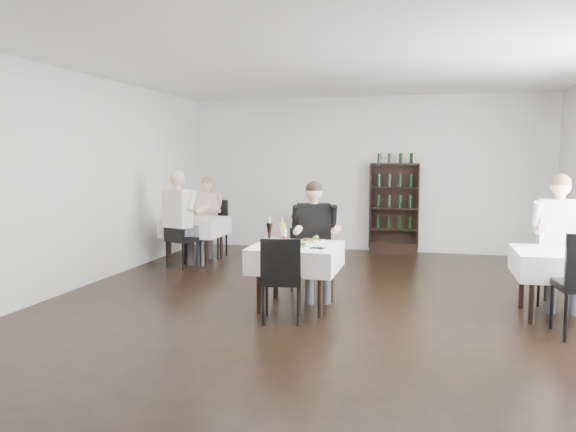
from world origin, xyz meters
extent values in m
plane|color=black|center=(0.00, 0.00, 0.00)|extent=(9.00, 9.00, 0.00)
plane|color=white|center=(0.00, 0.00, 3.00)|extent=(9.00, 9.00, 0.00)
plane|color=white|center=(0.00, 4.50, 1.50)|extent=(7.00, 0.00, 7.00)
plane|color=white|center=(0.00, -4.50, 1.50)|extent=(7.00, 0.00, 7.00)
plane|color=white|center=(-3.50, 0.00, 1.50)|extent=(0.00, 9.00, 9.00)
cube|color=black|center=(0.60, 4.32, 0.10)|extent=(0.90, 0.28, 0.20)
cylinder|color=black|center=(-0.67, -0.36, 0.35)|extent=(0.06, 0.06, 0.71)
cylinder|color=black|center=(-0.67, 0.36, 0.35)|extent=(0.06, 0.06, 0.71)
cylinder|color=black|center=(0.07, -0.36, 0.35)|extent=(0.06, 0.06, 0.71)
cylinder|color=black|center=(0.07, 0.36, 0.35)|extent=(0.06, 0.06, 0.71)
cube|color=black|center=(-0.30, 0.00, 0.73)|extent=(0.85, 0.85, 0.04)
cube|color=white|center=(-0.30, 0.00, 0.62)|extent=(1.03, 1.03, 0.30)
cylinder|color=black|center=(-3.04, 2.16, 0.35)|extent=(0.06, 0.06, 0.71)
cylinder|color=black|center=(-3.04, 2.84, 0.35)|extent=(0.06, 0.06, 0.71)
cylinder|color=black|center=(-2.36, 2.16, 0.35)|extent=(0.06, 0.06, 0.71)
cylinder|color=black|center=(-2.36, 2.84, 0.35)|extent=(0.06, 0.06, 0.71)
cube|color=black|center=(-2.70, 2.50, 0.73)|extent=(0.80, 0.80, 0.04)
cube|color=white|center=(-2.70, 2.50, 0.62)|extent=(0.98, 0.98, 0.30)
cylinder|color=black|center=(2.36, -0.04, 0.35)|extent=(0.06, 0.06, 0.71)
cylinder|color=black|center=(2.36, 0.64, 0.35)|extent=(0.06, 0.06, 0.71)
cube|color=black|center=(2.70, 0.30, 0.73)|extent=(0.80, 0.80, 0.04)
cube|color=white|center=(2.70, 0.30, 0.62)|extent=(0.98, 0.98, 0.30)
imported|color=#226121|center=(-0.97, 4.20, 0.45)|extent=(0.94, 0.86, 0.90)
cylinder|color=black|center=(-0.67, 0.44, 0.20)|extent=(0.03, 0.03, 0.40)
cylinder|color=black|center=(-0.54, 0.76, 0.20)|extent=(0.03, 0.03, 0.40)
cylinder|color=black|center=(-0.34, 0.31, 0.20)|extent=(0.03, 0.03, 0.40)
cylinder|color=black|center=(-0.22, 0.64, 0.20)|extent=(0.03, 0.03, 0.40)
cube|color=black|center=(-0.44, 0.54, 0.43)|extent=(0.52, 0.52, 0.06)
cube|color=black|center=(-0.37, 0.71, 0.66)|extent=(0.39, 0.18, 0.44)
cylinder|color=black|center=(-0.17, -0.37, 0.22)|extent=(0.03, 0.03, 0.43)
cylinder|color=black|center=(-0.10, -0.74, 0.22)|extent=(0.03, 0.03, 0.43)
cylinder|color=black|center=(-0.55, -0.44, 0.22)|extent=(0.03, 0.03, 0.43)
cylinder|color=black|center=(-0.48, -0.81, 0.22)|extent=(0.03, 0.03, 0.43)
cube|color=black|center=(-0.33, -0.59, 0.46)|extent=(0.51, 0.51, 0.07)
cube|color=black|center=(-0.29, -0.79, 0.72)|extent=(0.44, 0.13, 0.47)
cylinder|color=black|center=(-2.82, 2.80, 0.24)|extent=(0.04, 0.04, 0.48)
cylinder|color=black|center=(-2.81, 3.22, 0.24)|extent=(0.04, 0.04, 0.48)
cylinder|color=black|center=(-2.41, 2.80, 0.24)|extent=(0.04, 0.04, 0.48)
cylinder|color=black|center=(-2.40, 3.21, 0.24)|extent=(0.04, 0.04, 0.48)
cube|color=black|center=(-2.61, 3.01, 0.51)|extent=(0.48, 0.48, 0.07)
cube|color=black|center=(-2.61, 3.22, 0.79)|extent=(0.48, 0.06, 0.52)
cylinder|color=black|center=(-2.43, 2.07, 0.22)|extent=(0.04, 0.04, 0.45)
cylinder|color=black|center=(-2.59, 1.71, 0.22)|extent=(0.04, 0.04, 0.45)
cylinder|color=black|center=(-2.79, 2.23, 0.22)|extent=(0.04, 0.04, 0.45)
cylinder|color=black|center=(-2.95, 1.87, 0.22)|extent=(0.04, 0.04, 0.45)
cube|color=black|center=(-2.69, 1.97, 0.48)|extent=(0.59, 0.59, 0.07)
cube|color=black|center=(-2.77, 1.78, 0.74)|extent=(0.43, 0.23, 0.49)
cylinder|color=black|center=(2.57, 0.75, 0.21)|extent=(0.03, 0.03, 0.42)
cylinder|color=black|center=(2.71, 1.08, 0.21)|extent=(0.03, 0.03, 0.42)
cylinder|color=black|center=(2.90, 0.61, 0.21)|extent=(0.03, 0.03, 0.42)
cube|color=black|center=(2.81, 0.85, 0.44)|extent=(0.55, 0.55, 0.06)
cube|color=black|center=(2.88, 1.02, 0.69)|extent=(0.40, 0.20, 0.45)
cylinder|color=black|center=(2.54, -0.19, 0.25)|extent=(0.04, 0.04, 0.50)
cylinder|color=black|center=(2.58, -0.62, 0.25)|extent=(0.04, 0.04, 0.50)
cube|color=#3E3E46|center=(-0.24, 0.37, 0.59)|extent=(0.29, 0.47, 0.15)
cylinder|color=#3E3E46|center=(-0.18, 0.19, 0.26)|extent=(0.12, 0.12, 0.52)
cube|color=#3E3E46|center=(-0.04, 0.44, 0.59)|extent=(0.29, 0.47, 0.15)
cylinder|color=#3E3E46|center=(0.02, 0.26, 0.26)|extent=(0.12, 0.12, 0.52)
cube|color=black|center=(-0.21, 0.59, 0.94)|extent=(0.48, 0.36, 0.58)
cylinder|color=#DCA289|center=(-0.34, 0.24, 0.92)|extent=(0.19, 0.34, 0.16)
cylinder|color=#DCA289|center=(0.12, 0.41, 0.92)|extent=(0.19, 0.34, 0.16)
sphere|color=#DCA289|center=(-0.20, 0.57, 1.38)|extent=(0.22, 0.22, 0.22)
sphere|color=black|center=(-0.20, 0.57, 1.41)|extent=(0.22, 0.22, 0.22)
cube|color=#3E3E46|center=(-2.82, 2.99, 0.57)|extent=(0.24, 0.45, 0.14)
cylinder|color=#3E3E46|center=(-2.78, 2.81, 0.25)|extent=(0.11, 0.11, 0.50)
cube|color=#3E3E46|center=(-2.62, 3.04, 0.57)|extent=(0.24, 0.45, 0.14)
cylinder|color=#3E3E46|center=(-2.58, 2.86, 0.25)|extent=(0.11, 0.11, 0.50)
cube|color=beige|center=(-2.77, 3.20, 0.91)|extent=(0.45, 0.31, 0.56)
cylinder|color=#DCA289|center=(-2.93, 2.88, 0.89)|extent=(0.15, 0.33, 0.16)
cylinder|color=#DCA289|center=(-2.48, 2.99, 0.89)|extent=(0.15, 0.33, 0.16)
sphere|color=#DCA289|center=(-2.76, 3.18, 1.33)|extent=(0.21, 0.21, 0.21)
sphere|color=olive|center=(-2.76, 3.18, 1.36)|extent=(0.21, 0.21, 0.21)
cube|color=#3E3E46|center=(-2.53, 1.96, 0.63)|extent=(0.31, 0.50, 0.16)
cylinder|color=#3E3E46|center=(-2.46, 2.15, 0.28)|extent=(0.12, 0.12, 0.55)
cube|color=#3E3E46|center=(-2.74, 2.04, 0.63)|extent=(0.31, 0.50, 0.16)
cylinder|color=#3E3E46|center=(-2.67, 2.23, 0.28)|extent=(0.12, 0.12, 0.55)
cube|color=silver|center=(-2.71, 1.80, 1.00)|extent=(0.51, 0.39, 0.62)
cylinder|color=#DCA289|center=(-2.36, 2.00, 0.98)|extent=(0.21, 0.36, 0.17)
cylinder|color=#DCA289|center=(-2.85, 2.18, 0.98)|extent=(0.21, 0.36, 0.17)
sphere|color=#DCA289|center=(-2.70, 1.82, 1.48)|extent=(0.24, 0.24, 0.24)
sphere|color=beige|center=(-2.70, 1.82, 1.51)|extent=(0.24, 0.24, 0.24)
cube|color=#3E3E46|center=(2.67, 0.68, 0.63)|extent=(0.16, 0.48, 0.16)
cylinder|color=#3E3E46|center=(2.67, 0.48, 0.28)|extent=(0.12, 0.12, 0.55)
cube|color=#3E3E46|center=(2.90, 0.68, 0.63)|extent=(0.16, 0.48, 0.16)
cylinder|color=#3E3E46|center=(2.90, 0.47, 0.28)|extent=(0.12, 0.12, 0.55)
cube|color=silver|center=(2.79, 0.89, 1.00)|extent=(0.45, 0.25, 0.62)
cylinder|color=#DCA289|center=(2.53, 0.59, 0.98)|extent=(0.09, 0.35, 0.17)
sphere|color=#DCA289|center=(2.79, 0.87, 1.48)|extent=(0.24, 0.24, 0.24)
sphere|color=brown|center=(2.79, 0.87, 1.51)|extent=(0.24, 0.24, 0.24)
cube|color=white|center=(-0.18, 0.28, 0.78)|extent=(0.28, 0.28, 0.02)
cube|color=#4F2716|center=(-0.21, 0.26, 0.80)|extent=(0.12, 0.10, 0.03)
sphere|color=#35771F|center=(-0.12, 0.32, 0.82)|extent=(0.06, 0.06, 0.06)
cube|color=olive|center=(-0.16, 0.22, 0.80)|extent=(0.12, 0.10, 0.02)
cube|color=white|center=(-0.22, -0.21, 0.78)|extent=(0.29, 0.29, 0.02)
cube|color=#4F2716|center=(-0.25, -0.23, 0.80)|extent=(0.10, 0.09, 0.02)
sphere|color=#35771F|center=(-0.17, -0.17, 0.81)|extent=(0.05, 0.05, 0.05)
cube|color=olive|center=(-0.20, -0.26, 0.79)|extent=(0.10, 0.10, 0.02)
cone|color=black|center=(-0.61, -0.11, 0.91)|extent=(0.08, 0.08, 0.27)
cylinder|color=silver|center=(-0.61, -0.11, 1.08)|extent=(0.02, 0.02, 0.07)
cone|color=gold|center=(-0.50, 0.08, 0.90)|extent=(0.07, 0.07, 0.25)
cylinder|color=silver|center=(-0.50, 0.08, 1.06)|extent=(0.02, 0.02, 0.06)
cylinder|color=silver|center=(-0.45, 0.02, 0.86)|extent=(0.06, 0.06, 0.19)
cylinder|color=red|center=(-0.45, 0.02, 0.85)|extent=(0.06, 0.06, 0.05)
cylinder|color=silver|center=(-0.45, 0.02, 0.98)|extent=(0.02, 0.02, 0.05)
cube|color=black|center=(0.00, -0.19, 0.77)|extent=(0.18, 0.15, 0.01)
cylinder|color=silver|center=(-0.02, -0.19, 0.78)|extent=(0.05, 0.17, 0.01)
cylinder|color=silver|center=(0.02, -0.19, 0.78)|extent=(0.04, 0.17, 0.01)
camera|label=1|loc=(1.24, -6.53, 1.82)|focal=35.00mm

